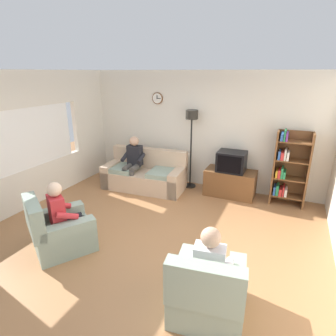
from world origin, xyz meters
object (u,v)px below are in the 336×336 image
person_on_couch (133,160)px  person_in_left_armchair (64,212)px  tv_stand (230,183)px  armchair_near_window (60,232)px  tv (231,161)px  person_in_right_armchair (210,264)px  armchair_near_bookshelf (208,292)px  couch (145,175)px  bookshelf (288,169)px  floor_lamp (191,128)px

person_on_couch → person_in_left_armchair: bearing=-83.9°
tv_stand → armchair_near_window: size_ratio=0.94×
tv → person_in_right_armchair: 3.29m
armchair_near_bookshelf → person_on_couch: (-2.69, 2.85, 0.41)m
couch → armchair_near_bookshelf: size_ratio=1.99×
bookshelf → person_on_couch: bookshelf is taller
tv_stand → floor_lamp: bearing=174.3°
tv → armchair_near_bookshelf: (0.48, -3.34, -0.52)m
bookshelf → armchair_near_window: bearing=-134.5°
couch → tv_stand: (1.96, 0.41, -0.02)m
tv → armchair_near_window: tv is taller
couch → tv: bearing=11.1°
tv_stand → floor_lamp: 1.52m
armchair_near_window → person_on_couch: person_on_couch is taller
tv_stand → armchair_near_bookshelf: bearing=-81.8°
couch → person_in_right_armchair: person_in_right_armchair is taller
couch → person_in_left_armchair: bearing=-89.5°
bookshelf → person_on_couch: 3.40m
tv_stand → tv: 0.51m
couch → person_in_left_armchair: (0.02, -2.62, 0.29)m
floor_lamp → armchair_near_window: floor_lamp is taller
tv_stand → bookshelf: bookshelf is taller
tv → tv_stand: bearing=90.0°
couch → tv_stand: bearing=11.8°
tv_stand → tv: bearing=-90.0°
armchair_near_bookshelf → person_in_left_armchair: bearing=172.2°
couch → floor_lamp: bearing=27.7°
couch → person_in_right_armchair: bearing=-49.7°
tv → armchair_near_window: (-1.98, -3.08, -0.52)m
tv → person_on_couch: (-2.20, -0.49, -0.11)m
tv_stand → person_in_left_armchair: size_ratio=0.98×
tv → bookshelf: bearing=4.8°
person_in_right_armchair → tv: bearing=98.3°
floor_lamp → armchair_near_bookshelf: floor_lamp is taller
couch → armchair_near_window: same height
tv → armchair_near_window: 3.70m
tv_stand → floor_lamp: floor_lamp is taller
tv_stand → bookshelf: 1.25m
floor_lamp → armchair_near_window: 3.55m
couch → floor_lamp: 1.58m
person_on_couch → tv_stand: bearing=13.3°
bookshelf → person_in_right_armchair: (-0.67, -3.35, -0.17)m
floor_lamp → armchair_near_bookshelf: bearing=-67.0°
person_in_left_armchair → tv_stand: bearing=57.5°
person_in_right_armchair → floor_lamp: bearing=113.4°
armchair_near_bookshelf → person_in_left_armchair: person_in_left_armchair is taller
couch → person_on_couch: 0.47m
bookshelf → armchair_near_window: bookshelf is taller
floor_lamp → person_on_couch: floor_lamp is taller
armchair_near_bookshelf → person_in_right_armchair: (-0.01, 0.09, 0.32)m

